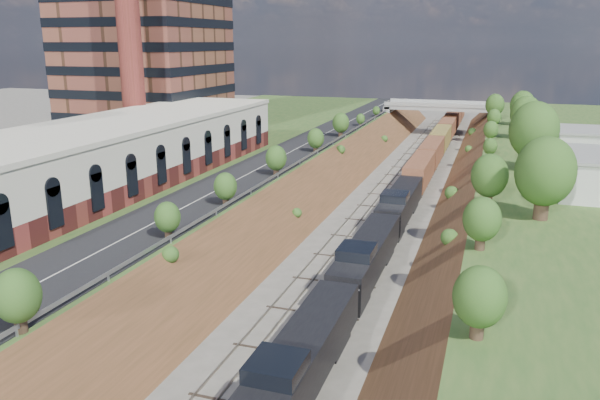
# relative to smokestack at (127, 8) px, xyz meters

# --- Properties ---
(platform_left) EXTENTS (44.00, 180.00, 5.00)m
(platform_left) POSITION_rel_smokestack_xyz_m (3.00, 4.00, -22.50)
(platform_left) COLOR #335924
(platform_left) RESTS_ON ground
(embankment_left) EXTENTS (10.00, 180.00, 10.00)m
(embankment_left) POSITION_rel_smokestack_xyz_m (25.00, 4.00, -25.00)
(embankment_left) COLOR brown
(embankment_left) RESTS_ON ground
(embankment_right) EXTENTS (10.00, 180.00, 10.00)m
(embankment_right) POSITION_rel_smokestack_xyz_m (47.00, 4.00, -25.00)
(embankment_right) COLOR brown
(embankment_right) RESTS_ON ground
(rail_left_track) EXTENTS (1.58, 180.00, 0.18)m
(rail_left_track) POSITION_rel_smokestack_xyz_m (33.40, 4.00, -24.91)
(rail_left_track) COLOR gray
(rail_left_track) RESTS_ON ground
(rail_right_track) EXTENTS (1.58, 180.00, 0.18)m
(rail_right_track) POSITION_rel_smokestack_xyz_m (38.60, 4.00, -24.91)
(rail_right_track) COLOR gray
(rail_right_track) RESTS_ON ground
(road) EXTENTS (8.00, 180.00, 0.10)m
(road) POSITION_rel_smokestack_xyz_m (20.50, 4.00, -19.95)
(road) COLOR black
(road) RESTS_ON platform_left
(guardrail) EXTENTS (0.10, 171.00, 0.70)m
(guardrail) POSITION_rel_smokestack_xyz_m (24.60, 3.80, -19.45)
(guardrail) COLOR #99999E
(guardrail) RESTS_ON platform_left
(commercial_building) EXTENTS (14.30, 62.30, 7.00)m
(commercial_building) POSITION_rel_smokestack_xyz_m (8.00, -18.00, -16.49)
(commercial_building) COLOR maroon
(commercial_building) RESTS_ON platform_left
(smokestack) EXTENTS (3.20, 3.20, 40.00)m
(smokestack) POSITION_rel_smokestack_xyz_m (0.00, 0.00, 0.00)
(smokestack) COLOR maroon
(smokestack) RESTS_ON platform_left
(overpass) EXTENTS (24.50, 8.30, 7.40)m
(overpass) POSITION_rel_smokestack_xyz_m (36.00, 66.00, -20.08)
(overpass) COLOR gray
(overpass) RESTS_ON ground
(white_building_far) EXTENTS (8.00, 10.00, 3.60)m
(white_building_far) POSITION_rel_smokestack_xyz_m (59.00, 18.00, -18.20)
(white_building_far) COLOR silver
(white_building_far) RESTS_ON platform_right
(tree_right_large) EXTENTS (5.25, 5.25, 7.61)m
(tree_right_large) POSITION_rel_smokestack_xyz_m (53.00, -16.00, -15.62)
(tree_right_large) COLOR #473323
(tree_right_large) RESTS_ON platform_right
(tree_left_crest) EXTENTS (2.45, 2.45, 3.55)m
(tree_left_crest) POSITION_rel_smokestack_xyz_m (24.20, -36.00, -17.96)
(tree_left_crest) COLOR #473323
(tree_left_crest) RESTS_ON platform_left
(freight_train) EXTENTS (2.90, 148.15, 4.55)m
(freight_train) POSITION_rel_smokestack_xyz_m (38.60, 26.84, -22.48)
(freight_train) COLOR black
(freight_train) RESTS_ON ground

